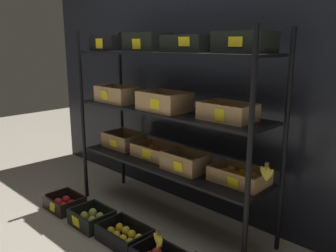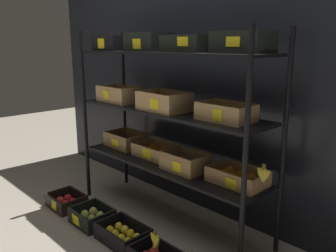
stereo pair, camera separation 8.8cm
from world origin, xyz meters
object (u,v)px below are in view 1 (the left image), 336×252
crate_ground_apple_red (65,203)px  banana_bunch_loose (159,242)px  crate_ground_pear (92,218)px  display_rack (169,109)px  crate_ground_lemon (125,236)px

crate_ground_apple_red → banana_bunch_loose: 1.14m
crate_ground_pear → display_rack: bearing=52.6°
crate_ground_apple_red → crate_ground_lemon: crate_ground_lemon is taller
crate_ground_lemon → banana_bunch_loose: bearing=-2.7°
display_rack → crate_ground_apple_red: size_ratio=5.74×
display_rack → banana_bunch_loose: (0.37, -0.48, -0.73)m
display_rack → crate_ground_apple_red: 1.24m
crate_ground_apple_red → crate_ground_pear: size_ratio=1.02×
display_rack → crate_ground_lemon: size_ratio=4.74×
crate_ground_pear → crate_ground_lemon: 0.37m
crate_ground_apple_red → crate_ground_lemon: size_ratio=0.82×
crate_ground_lemon → banana_bunch_loose: (0.37, -0.02, 0.12)m
crate_ground_apple_red → crate_ground_lemon: (0.77, 0.02, 0.00)m
crate_ground_pear → crate_ground_lemon: (0.37, 0.02, -0.00)m
display_rack → crate_ground_lemon: display_rack is taller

